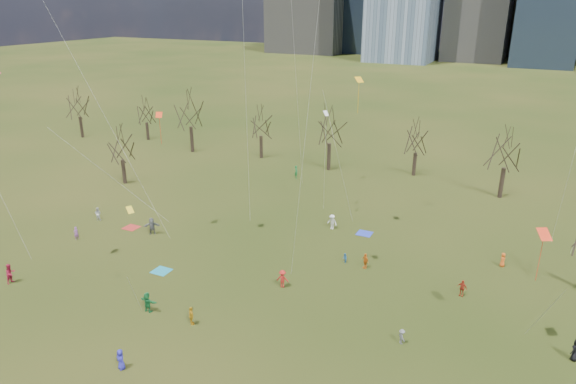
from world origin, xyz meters
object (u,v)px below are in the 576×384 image
at_px(blanket_crimson, 131,228).
at_px(person_0, 121,359).
at_px(blanket_teal, 161,271).
at_px(person_4, 191,316).
at_px(person_2, 10,273).
at_px(blanket_navy, 364,233).

relative_size(blanket_crimson, person_0, 1.04).
bearing_deg(blanket_teal, person_0, -62.11).
xyz_separation_m(blanket_crimson, person_4, (16.91, -11.91, 0.76)).
height_order(blanket_crimson, person_2, person_2).
bearing_deg(blanket_navy, person_0, -106.05).
xyz_separation_m(blanket_navy, blanket_crimson, (-23.77, -9.98, 0.00)).
relative_size(blanket_navy, blanket_crimson, 1.00).
bearing_deg(person_0, person_4, 102.07).
height_order(person_2, person_4, person_2).
relative_size(blanket_teal, person_4, 1.03).
bearing_deg(blanket_crimson, person_0, -49.33).
xyz_separation_m(person_0, person_2, (-16.99, 4.42, 0.16)).
bearing_deg(blanket_teal, person_2, -144.77).
xyz_separation_m(blanket_teal, person_0, (6.32, -11.95, 0.75)).
distance_m(blanket_teal, person_0, 13.54).
height_order(blanket_navy, person_2, person_2).
height_order(blanket_teal, person_4, person_4).
distance_m(person_0, person_2, 17.56).
distance_m(blanket_teal, blanket_crimson, 11.25).
bearing_deg(person_0, person_2, -171.27).
xyz_separation_m(blanket_crimson, person_2, (-1.33, -13.81, 0.91)).
height_order(blanket_teal, blanket_crimson, same).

